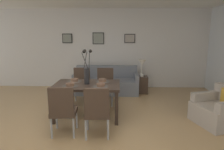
{
  "coord_description": "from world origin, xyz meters",
  "views": [
    {
      "loc": [
        0.69,
        -3.41,
        1.79
      ],
      "look_at": [
        0.54,
        0.74,
        0.93
      ],
      "focal_mm": 31.77,
      "sensor_mm": 36.0,
      "label": 1
    }
  ],
  "objects_px": {
    "dining_chair_far_left": "(97,109)",
    "framed_picture_center": "(98,38)",
    "bowl_far_left": "(101,85)",
    "bowl_far_right": "(102,80)",
    "dining_chair_far_right": "(105,84)",
    "framed_picture_left": "(67,38)",
    "dining_chair_near_left": "(63,108)",
    "side_table": "(141,85)",
    "framed_picture_right": "(130,38)",
    "centerpiece_vase": "(87,71)",
    "sofa": "(106,83)",
    "armchair": "(220,110)",
    "table_lamp": "(142,64)",
    "dining_chair_near_right": "(81,84)",
    "bowl_near_left": "(70,84)",
    "bowl_near_right": "(74,80)",
    "dining_table": "(87,88)"
  },
  "relations": [
    {
      "from": "centerpiece_vase",
      "to": "bowl_far_left",
      "type": "bearing_deg",
      "value": -33.3
    },
    {
      "from": "sofa",
      "to": "dining_chair_near_left",
      "type": "bearing_deg",
      "value": -102.13
    },
    {
      "from": "dining_chair_near_left",
      "to": "bowl_far_right",
      "type": "bearing_deg",
      "value": 59.96
    },
    {
      "from": "armchair",
      "to": "side_table",
      "type": "bearing_deg",
      "value": 122.37
    },
    {
      "from": "dining_chair_near_right",
      "to": "framed_picture_center",
      "type": "distance_m",
      "value": 2.01
    },
    {
      "from": "framed_picture_center",
      "to": "centerpiece_vase",
      "type": "bearing_deg",
      "value": -89.98
    },
    {
      "from": "bowl_far_left",
      "to": "bowl_far_right",
      "type": "bearing_deg",
      "value": 90.0
    },
    {
      "from": "dining_chair_near_left",
      "to": "framed_picture_right",
      "type": "xyz_separation_m",
      "value": [
        1.32,
        3.35,
        1.14
      ]
    },
    {
      "from": "bowl_near_left",
      "to": "dining_table",
      "type": "bearing_deg",
      "value": 33.06
    },
    {
      "from": "dining_chair_far_left",
      "to": "framed_picture_center",
      "type": "height_order",
      "value": "framed_picture_center"
    },
    {
      "from": "dining_chair_near_right",
      "to": "dining_chair_far_right",
      "type": "bearing_deg",
      "value": -0.02
    },
    {
      "from": "bowl_far_right",
      "to": "side_table",
      "type": "height_order",
      "value": "bowl_far_right"
    },
    {
      "from": "bowl_far_left",
      "to": "bowl_far_right",
      "type": "distance_m",
      "value": 0.41
    },
    {
      "from": "sofa",
      "to": "side_table",
      "type": "bearing_deg",
      "value": -2.04
    },
    {
      "from": "centerpiece_vase",
      "to": "bowl_far_left",
      "type": "height_order",
      "value": "centerpiece_vase"
    },
    {
      "from": "dining_table",
      "to": "framed_picture_center",
      "type": "height_order",
      "value": "framed_picture_center"
    },
    {
      "from": "table_lamp",
      "to": "dining_chair_near_left",
      "type": "bearing_deg",
      "value": -121.86
    },
    {
      "from": "armchair",
      "to": "framed_picture_left",
      "type": "distance_m",
      "value": 4.85
    },
    {
      "from": "sofa",
      "to": "dining_chair_far_right",
      "type": "bearing_deg",
      "value": -88.12
    },
    {
      "from": "framed_picture_left",
      "to": "dining_chair_near_left",
      "type": "bearing_deg",
      "value": -77.59
    },
    {
      "from": "table_lamp",
      "to": "dining_chair_near_right",
      "type": "bearing_deg",
      "value": -149.97
    },
    {
      "from": "bowl_near_left",
      "to": "framed_picture_right",
      "type": "xyz_separation_m",
      "value": [
        1.35,
        2.71,
        0.87
      ]
    },
    {
      "from": "framed_picture_right",
      "to": "bowl_near_right",
      "type": "bearing_deg",
      "value": -120.38
    },
    {
      "from": "bowl_near_right",
      "to": "bowl_far_right",
      "type": "height_order",
      "value": "same"
    },
    {
      "from": "bowl_far_left",
      "to": "framed_picture_right",
      "type": "bearing_deg",
      "value": 75.19
    },
    {
      "from": "dining_table",
      "to": "sofa",
      "type": "xyz_separation_m",
      "value": [
        0.29,
        1.88,
        -0.37
      ]
    },
    {
      "from": "dining_chair_near_right",
      "to": "bowl_far_left",
      "type": "bearing_deg",
      "value": -60.33
    },
    {
      "from": "bowl_far_right",
      "to": "table_lamp",
      "type": "relative_size",
      "value": 0.33
    },
    {
      "from": "dining_chair_far_right",
      "to": "dining_chair_near_right",
      "type": "bearing_deg",
      "value": 179.98
    },
    {
      "from": "bowl_far_right",
      "to": "dining_chair_far_right",
      "type": "bearing_deg",
      "value": 89.0
    },
    {
      "from": "dining_chair_near_left",
      "to": "centerpiece_vase",
      "type": "relative_size",
      "value": 1.25
    },
    {
      "from": "dining_chair_near_left",
      "to": "sofa",
      "type": "relative_size",
      "value": 0.47
    },
    {
      "from": "bowl_near_right",
      "to": "framed_picture_right",
      "type": "height_order",
      "value": "framed_picture_right"
    },
    {
      "from": "dining_table",
      "to": "framed_picture_left",
      "type": "xyz_separation_m",
      "value": [
        -1.03,
        2.5,
        1.0
      ]
    },
    {
      "from": "side_table",
      "to": "armchair",
      "type": "relative_size",
      "value": 0.51
    },
    {
      "from": "side_table",
      "to": "framed_picture_left",
      "type": "relative_size",
      "value": 1.58
    },
    {
      "from": "dining_chair_far_right",
      "to": "dining_table",
      "type": "bearing_deg",
      "value": -110.49
    },
    {
      "from": "dining_chair_far_right",
      "to": "table_lamp",
      "type": "height_order",
      "value": "table_lamp"
    },
    {
      "from": "dining_chair_near_right",
      "to": "framed_picture_left",
      "type": "relative_size",
      "value": 2.79
    },
    {
      "from": "bowl_far_right",
      "to": "framed_picture_center",
      "type": "relative_size",
      "value": 0.45
    },
    {
      "from": "dining_chair_near_left",
      "to": "sofa",
      "type": "xyz_separation_m",
      "value": [
        0.59,
        2.73,
        -0.23
      ]
    },
    {
      "from": "bowl_near_left",
      "to": "sofa",
      "type": "height_order",
      "value": "bowl_near_left"
    },
    {
      "from": "armchair",
      "to": "framed_picture_center",
      "type": "distance_m",
      "value": 4.11
    },
    {
      "from": "bowl_far_left",
      "to": "bowl_far_right",
      "type": "height_order",
      "value": "same"
    },
    {
      "from": "dining_chair_near_left",
      "to": "bowl_near_left",
      "type": "height_order",
      "value": "dining_chair_near_left"
    },
    {
      "from": "centerpiece_vase",
      "to": "bowl_far_right",
      "type": "xyz_separation_m",
      "value": [
        0.31,
        0.2,
        -0.24
      ]
    },
    {
      "from": "dining_chair_far_left",
      "to": "bowl_far_left",
      "type": "xyz_separation_m",
      "value": [
        0.01,
        0.67,
        0.27
      ]
    },
    {
      "from": "dining_chair_near_left",
      "to": "framed_picture_center",
      "type": "height_order",
      "value": "framed_picture_center"
    },
    {
      "from": "dining_chair_far_right",
      "to": "armchair",
      "type": "height_order",
      "value": "dining_chair_far_right"
    },
    {
      "from": "dining_chair_far_right",
      "to": "framed_picture_left",
      "type": "distance_m",
      "value": 2.4
    }
  ]
}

